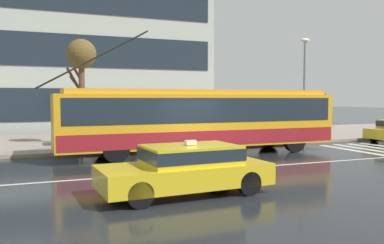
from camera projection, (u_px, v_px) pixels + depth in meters
name	position (u px, v px, depth m)	size (l,w,h in m)	color
ground_plane	(205.00, 164.00, 15.00)	(160.00, 160.00, 0.00)	#21252A
sidewalk_slab	(142.00, 139.00, 23.60)	(80.00, 10.00, 0.14)	gray
crosswalk_stripe_edge_near	(352.00, 150.00, 19.07)	(0.44, 4.40, 0.01)	beige
crosswalk_stripe_inner_a	(367.00, 149.00, 19.40)	(0.44, 4.40, 0.01)	beige
crosswalk_stripe_center	(381.00, 148.00, 19.73)	(0.44, 4.40, 0.01)	beige
lane_centre_line	(218.00, 170.00, 13.88)	(72.00, 0.14, 0.01)	silver
trolleybus	(201.00, 119.00, 17.75)	(13.06, 2.56, 5.23)	gold
taxi_oncoming_near	(187.00, 167.00, 10.33)	(4.48, 2.06, 1.39)	yellow
bus_shelter	(118.00, 108.00, 20.06)	(4.01, 1.50, 2.55)	gray
pedestrian_at_shelter	(213.00, 112.00, 20.69)	(1.57, 1.57, 1.96)	#172947
pedestrian_approaching_curb	(164.00, 114.00, 19.81)	(1.08, 1.08, 1.95)	#21384F
street_lamp	(305.00, 79.00, 22.79)	(0.60, 0.32, 5.74)	gray
street_tree_bare	(81.00, 59.00, 20.03)	(1.49, 1.96, 5.29)	brown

